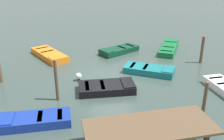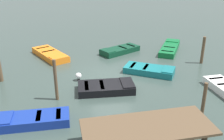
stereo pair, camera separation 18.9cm
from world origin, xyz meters
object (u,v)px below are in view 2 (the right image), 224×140
rowboat_blue (33,120)px  rowboat_teal (150,70)px  rowboat_black (106,87)px  marker_buoy (78,76)px  mooring_piling_center (56,80)px  mooring_piling_near_right (203,50)px  dock_segment (148,128)px  rowboat_dark_green (120,50)px  rowboat_orange (50,54)px  rowboat_green (170,48)px  mooring_piling_far_right (204,100)px

rowboat_blue → rowboat_teal: bearing=-145.7°
rowboat_black → marker_buoy: bearing=133.3°
mooring_piling_center → mooring_piling_near_right: bearing=-156.3°
rowboat_black → dock_segment: bearing=-78.5°
dock_segment → rowboat_dark_green: dock_segment is taller
rowboat_orange → rowboat_green: 9.22m
mooring_piling_center → marker_buoy: (-1.05, -2.20, -0.79)m
mooring_piling_far_right → rowboat_blue: bearing=-1.1°
rowboat_teal → mooring_piling_near_right: mooring_piling_near_right is taller
rowboat_blue → rowboat_dark_green: 10.36m
rowboat_teal → rowboat_dark_green: size_ratio=1.00×
rowboat_orange → marker_buoy: bearing=-5.1°
dock_segment → rowboat_teal: bearing=-110.6°
rowboat_black → rowboat_green: bearing=47.7°
rowboat_dark_green → rowboat_green: 4.00m
mooring_piling_center → mooring_piling_far_right: (-6.62, 2.22, -0.26)m
rowboat_orange → dock_segment: bearing=-7.1°
dock_segment → rowboat_green: 12.07m
rowboat_teal → mooring_piling_near_right: bearing=46.0°
rowboat_dark_green → mooring_piling_center: 8.19m
rowboat_teal → rowboat_blue: (6.29, 4.89, 0.00)m
rowboat_orange → marker_buoy: marker_buoy is taller
rowboat_orange → rowboat_black: size_ratio=1.30×
rowboat_orange → marker_buoy: (-2.10, 4.36, 0.07)m
mooring_piling_center → dock_segment: bearing=131.6°
rowboat_orange → mooring_piling_center: (-1.05, 6.56, 0.86)m
rowboat_dark_green → marker_buoy: size_ratio=6.87×
rowboat_orange → marker_buoy: size_ratio=8.11×
mooring_piling_near_right → mooring_piling_far_right: bearing=66.0°
dock_segment → marker_buoy: size_ratio=10.29×
rowboat_blue → mooring_piling_near_right: (-10.29, -6.23, 0.72)m
rowboat_blue → mooring_piling_far_right: size_ratio=1.89×
rowboat_blue → mooring_piling_near_right: mooring_piling_near_right is taller
rowboat_dark_green → rowboat_black: bearing=43.0°
rowboat_blue → rowboat_black: bearing=-144.5°
rowboat_blue → dock_segment: bearing=152.2°
rowboat_black → rowboat_dark_green: bearing=74.6°
marker_buoy → rowboat_green: bearing=-145.5°
rowboat_blue → mooring_piling_far_right: mooring_piling_far_right is taller
mooring_piling_center → rowboat_black: bearing=-165.4°
mooring_piling_center → mooring_piling_far_right: bearing=161.4°
rowboat_orange → mooring_piling_center: size_ratio=1.82×
rowboat_teal → mooring_piling_far_right: size_ratio=2.04×
rowboat_teal → rowboat_blue: bearing=-114.7°
rowboat_black → mooring_piling_far_right: bearing=-36.6°
rowboat_dark_green → mooring_piling_far_right: bearing=72.1°
rowboat_black → mooring_piling_near_right: 7.76m
rowboat_orange → mooring_piling_far_right: bearing=10.3°
rowboat_blue → rowboat_green: (-8.99, -9.16, -0.00)m
rowboat_orange → rowboat_teal: same height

